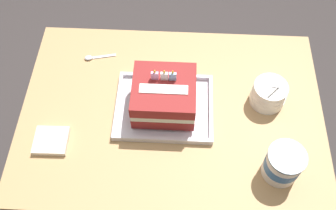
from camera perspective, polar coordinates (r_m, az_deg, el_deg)
name	(u,v)px	position (r m, az deg, el deg)	size (l,w,h in m)	color
ground_plane	(171,190)	(2.03, 0.37, -12.32)	(8.00, 8.00, 0.00)	#383333
dining_table	(172,129)	(1.45, 0.51, -3.48)	(1.03, 0.73, 0.77)	tan
foil_tray	(164,107)	(1.34, -0.55, -0.37)	(0.33, 0.27, 0.02)	silver
birthday_cake	(164,95)	(1.28, -0.58, 1.40)	(0.20, 0.19, 0.16)	maroon
bowl_stack	(269,94)	(1.37, 14.44, 1.59)	(0.12, 0.12, 0.12)	white
ice_cream_tub	(283,164)	(1.23, 16.41, -8.25)	(0.11, 0.11, 0.12)	white
serving_spoon_near_tray	(93,57)	(1.50, -10.92, 6.82)	(0.12, 0.04, 0.01)	silver
napkin_pile	(51,141)	(1.33, -16.65, -5.01)	(0.11, 0.10, 0.02)	silver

